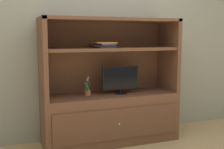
% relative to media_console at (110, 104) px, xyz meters
% --- Properties ---
extents(painted_rear_wall, '(6.00, 0.10, 2.80)m').
position_rel_media_console_xyz_m(painted_rear_wall, '(0.00, 0.34, 0.92)').
color(painted_rear_wall, gray).
rests_on(painted_rear_wall, ground_plane).
extents(media_console, '(1.68, 0.56, 1.53)m').
position_rel_media_console_xyz_m(media_console, '(0.00, 0.00, 0.00)').
color(media_console, brown).
rests_on(media_console, ground_plane).
extents(tv_monitor, '(0.47, 0.16, 0.35)m').
position_rel_media_console_xyz_m(tv_monitor, '(0.13, -0.03, 0.31)').
color(tv_monitor, black).
rests_on(tv_monitor, media_console).
extents(potted_plant, '(0.09, 0.11, 0.24)m').
position_rel_media_console_xyz_m(potted_plant, '(-0.29, 0.01, 0.19)').
color(potted_plant, '#B26642').
rests_on(potted_plant, media_console).
extents(magazine_stack, '(0.30, 0.34, 0.07)m').
position_rel_media_console_xyz_m(magazine_stack, '(-0.09, -0.01, 0.73)').
color(magazine_stack, '#338C4C').
rests_on(magazine_stack, media_console).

